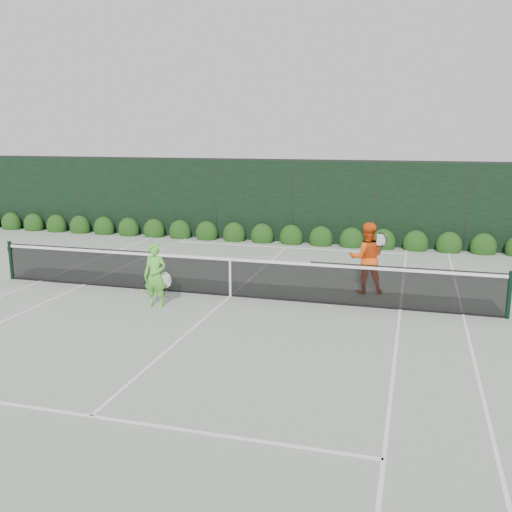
# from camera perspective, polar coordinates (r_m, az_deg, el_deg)

# --- Properties ---
(ground) EXTENTS (80.00, 80.00, 0.00)m
(ground) POSITION_cam_1_polar(r_m,az_deg,el_deg) (14.26, -2.58, -4.04)
(ground) COLOR gray
(ground) RESTS_ON ground
(tennis_net) EXTENTS (12.90, 0.10, 1.07)m
(tennis_net) POSITION_cam_1_polar(r_m,az_deg,el_deg) (14.12, -2.69, -1.97)
(tennis_net) COLOR black
(tennis_net) RESTS_ON ground
(player_woman) EXTENTS (0.63, 0.37, 1.50)m
(player_woman) POSITION_cam_1_polar(r_m,az_deg,el_deg) (13.40, -10.05, -1.97)
(player_woman) COLOR #61D23D
(player_woman) RESTS_ON ground
(player_man) EXTENTS (1.02, 0.87, 1.81)m
(player_man) POSITION_cam_1_polar(r_m,az_deg,el_deg) (14.61, 11.01, -0.19)
(player_man) COLOR #FF5B15
(player_man) RESTS_ON ground
(court_lines) EXTENTS (11.03, 23.83, 0.01)m
(court_lines) POSITION_cam_1_polar(r_m,az_deg,el_deg) (14.25, -2.58, -4.02)
(court_lines) COLOR white
(court_lines) RESTS_ON ground
(windscreen_fence) EXTENTS (32.00, 21.07, 3.06)m
(windscreen_fence) POSITION_cam_1_polar(r_m,az_deg,el_deg) (11.42, -6.90, -0.39)
(windscreen_fence) COLOR black
(windscreen_fence) RESTS_ON ground
(hedge_row) EXTENTS (31.66, 0.65, 0.94)m
(hedge_row) POSITION_cam_1_polar(r_m,az_deg,el_deg) (20.94, 3.54, 1.86)
(hedge_row) COLOR #12350E
(hedge_row) RESTS_ON ground
(tennis_balls) EXTENTS (4.87, 2.11, 0.07)m
(tennis_balls) POSITION_cam_1_polar(r_m,az_deg,el_deg) (14.34, -4.39, -3.83)
(tennis_balls) COLOR #C6E332
(tennis_balls) RESTS_ON ground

